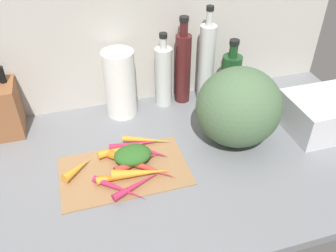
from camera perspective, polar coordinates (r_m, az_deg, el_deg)
The scene contains 25 objects.
ground_plane at distance 115.91cm, azimuth -3.64°, elevation -6.39°, with size 170.00×80.00×3.00cm, color slate.
wall_back at distance 131.23cm, azimuth -8.31°, elevation 15.24°, with size 170.00×3.00×60.00cm, color #BCB7AD.
cutting_board at distance 112.42cm, azimuth -6.92°, elevation -7.00°, with size 38.96×23.36×0.80cm, color #997047.
carrot_0 at distance 115.60cm, azimuth -2.41°, elevation -4.19°, with size 2.21×2.21×11.29cm, color #B2264C.
carrot_1 at distance 108.44cm, azimuth -8.57°, elevation -8.04°, with size 2.43×2.43×10.25cm, color orange.
carrot_2 at distance 105.31cm, azimuth -7.63°, elevation -9.80°, with size 2.05×2.05×17.83cm, color #B2264C.
carrot_3 at distance 117.37cm, azimuth -7.42°, elevation -3.67°, with size 2.55×2.55×15.25cm, color orange.
carrot_4 at distance 105.77cm, azimuth -4.79°, elevation -9.18°, with size 2.25×2.25×16.68cm, color #B2264C.
carrot_5 at distance 119.31cm, azimuth -5.08°, elevation -2.83°, with size 2.03×2.03×17.64cm, color #B2264C.
carrot_6 at distance 109.51cm, azimuth -2.18°, elevation -7.00°, with size 2.37×2.37×14.72cm, color red.
carrot_7 at distance 112.94cm, azimuth -14.07°, elevation -6.52°, with size 2.91×2.91×10.63cm, color orange.
carrot_8 at distance 112.18cm, azimuth -4.84°, elevation -5.67°, with size 2.79×2.79×15.41cm, color red.
carrot_9 at distance 113.13cm, azimuth -7.11°, elevation -5.40°, with size 2.86×2.86×11.02cm, color orange.
carrot_10 at distance 120.49cm, azimuth -3.24°, elevation -2.24°, with size 2.10×2.10×16.59cm, color orange.
carrot_11 at distance 108.49cm, azimuth -6.20°, elevation -7.81°, with size 2.26×2.26×17.87cm, color orange.
carrot_12 at distance 108.30cm, azimuth -4.29°, elevation -7.38°, with size 3.28×3.28×17.23cm, color orange.
carrot_greens_pile at distance 113.00cm, azimuth -5.61°, elevation -4.59°, with size 11.79×9.07×4.99cm, color #2D6023.
winter_squash at distance 118.23cm, azimuth 11.10°, elevation 2.94°, with size 27.88×26.50×26.12cm, color #4C6B47.
knife_block at distance 133.84cm, azimuth -24.91°, elevation 2.47°, with size 12.07×13.33×24.00cm.
paper_towel_roll at distance 130.70cm, azimuth -7.58°, elevation 6.62°, with size 11.19×11.19×24.93cm, color white.
bottle_0 at distance 135.46cm, azimuth -0.71°, elevation 7.93°, with size 6.42×6.42×28.75cm.
bottle_1 at distance 136.64cm, azimuth 2.36°, elevation 9.34°, with size 5.93×5.93×33.64cm.
bottle_2 at distance 137.84cm, azimuth 6.08°, elevation 9.97°, with size 6.04×6.04×36.92cm.
bottle_3 at distance 140.85cm, azimuth 9.84°, elevation 7.66°, with size 7.52×7.52×25.06cm.
dish_rack at distance 137.22cm, azimuth 24.06°, elevation 1.90°, with size 29.06×20.73×12.37cm, color silver.
Camera 1 is at (-16.90, -82.34, 78.31)cm, focal length 38.56 mm.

